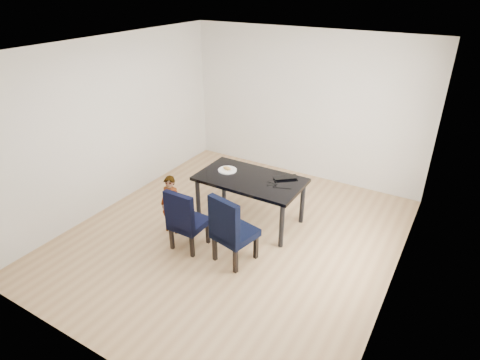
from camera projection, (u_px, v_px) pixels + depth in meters
The scene contains 14 objects.
floor at pixel (233, 236), 5.99m from camera, with size 4.50×5.00×0.01m, color tan.
ceiling at pixel (231, 48), 4.76m from camera, with size 4.50×5.00×0.01m, color white.
wall_back at pixel (305, 106), 7.29m from camera, with size 4.50×0.01×2.70m, color silver.
wall_front at pixel (80, 252), 3.46m from camera, with size 4.50×0.01×2.70m, color silver.
wall_left at pixel (112, 124), 6.40m from camera, with size 0.01×5.00×2.70m, color silver.
wall_right at pixel (409, 195), 4.35m from camera, with size 0.01×5.00×2.70m, color silver.
dining_table at pixel (250, 200), 6.20m from camera, with size 1.60×0.90×0.75m, color black.
chair_left at pixel (189, 218), 5.57m from camera, with size 0.45×0.47×0.94m, color black.
chair_right at pixel (235, 228), 5.28m from camera, with size 0.49×0.51×1.01m, color black.
child at pixel (171, 205), 5.90m from camera, with size 0.33×0.22×0.92m, color orange.
plate at pixel (227, 170), 6.26m from camera, with size 0.29×0.29×0.02m, color white.
sandwich at pixel (227, 168), 6.24m from camera, with size 0.14×0.07×0.06m, color #B78841.
laptop at pixel (285, 176), 6.06m from camera, with size 0.36×0.23×0.03m, color black.
cable_tangle at pixel (272, 186), 5.80m from camera, with size 0.14×0.14×0.01m, color black.
Camera 1 is at (2.61, -4.20, 3.48)m, focal length 30.00 mm.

